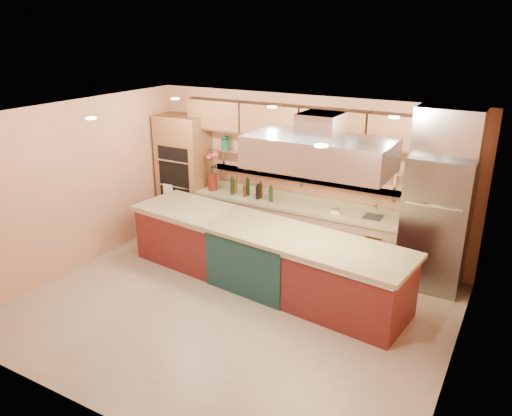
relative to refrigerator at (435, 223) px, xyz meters
The scene contains 21 objects.
floor 3.35m from the refrigerator, 137.68° to the right, with size 6.00×5.00×0.02m, color tan.
ceiling 3.63m from the refrigerator, 137.68° to the right, with size 6.00×5.00×0.02m, color black.
wall_back 2.40m from the refrigerator, behind, with size 6.00×0.04×2.80m, color tan.
wall_front 5.21m from the refrigerator, 116.86° to the right, with size 6.00×0.04×2.80m, color tan.
wall_left 5.77m from the refrigerator, 158.20° to the right, with size 0.04×5.00×2.80m, color tan.
wall_right 2.26m from the refrigerator, 73.10° to the right, with size 0.04×5.00×2.80m, color tan.
oven_stack 4.80m from the refrigerator, behind, with size 0.95×0.64×2.30m, color #956036.
refrigerator is the anchor object (origin of this frame).
back_counter 2.47m from the refrigerator, behind, with size 3.84×0.64×0.93m, color tan.
wall_shelf_lower 2.43m from the refrigerator, behind, with size 3.60×0.26×0.03m, color silver.
wall_shelf_upper 2.50m from the refrigerator, behind, with size 3.60×0.26×0.03m, color silver.
upper_cabinets 2.69m from the refrigerator, behind, with size 4.60×0.36×0.55m, color #956036.
range_hood 2.26m from the refrigerator, 138.56° to the right, with size 2.00×1.00×0.45m, color silver.
ceiling_downlights 3.50m from the refrigerator, 140.46° to the right, with size 4.00×2.80×0.02m, color #FFE5A5.
island 2.72m from the refrigerator, 151.49° to the right, with size 4.68×1.02×0.98m, color maroon.
flower_vase 4.11m from the refrigerator, behind, with size 0.18×0.18×0.32m, color #5D170D.
oil_bottle_cluster 3.23m from the refrigerator, behind, with size 0.93×0.27×0.30m, color black.
kitchen_scale 1.61m from the refrigerator, behind, with size 0.15×0.11×0.09m, color white.
bar_faucet 0.95m from the refrigerator, behind, with size 0.03×0.03×0.23m, color silver.
copper_kettle 3.51m from the refrigerator, behind, with size 0.20×0.20×0.16m, color #B05328.
green_canister 2.98m from the refrigerator, behind, with size 0.16×0.16×0.19m, color #104E2B.
Camera 1 is at (3.43, -5.38, 3.89)m, focal length 35.00 mm.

